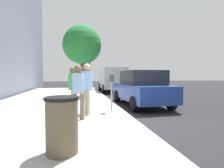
% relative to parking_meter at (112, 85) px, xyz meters
% --- Properties ---
extents(ground_plane, '(80.00, 80.00, 0.00)m').
position_rel_parking_meter_xyz_m(ground_plane, '(-0.75, -0.52, -1.17)').
color(ground_plane, '#232326').
rests_on(ground_plane, ground).
extents(sidewalk_slab, '(28.00, 6.00, 0.15)m').
position_rel_parking_meter_xyz_m(sidewalk_slab, '(-0.75, 2.48, -1.09)').
color(sidewalk_slab, '#B7B2A8').
rests_on(sidewalk_slab, ground_plane).
extents(parking_meter, '(0.36, 0.12, 1.41)m').
position_rel_parking_meter_xyz_m(parking_meter, '(0.00, 0.00, 0.00)').
color(parking_meter, gray).
rests_on(parking_meter, sidewalk_slab).
extents(pedestrian_at_meter, '(0.54, 0.39, 1.80)m').
position_rel_parking_meter_xyz_m(pedestrian_at_meter, '(-0.29, 0.95, 0.05)').
color(pedestrian_at_meter, tan).
rests_on(pedestrian_at_meter, sidewalk_slab).
extents(pedestrian_bystander, '(0.44, 0.38, 1.71)m').
position_rel_parking_meter_xyz_m(pedestrian_bystander, '(-0.92, 1.26, -0.01)').
color(pedestrian_bystander, '#726656').
rests_on(pedestrian_bystander, sidewalk_slab).
extents(parking_officer, '(0.52, 0.37, 1.71)m').
position_rel_parking_meter_xyz_m(parking_officer, '(0.49, 1.46, -0.01)').
color(parking_officer, tan).
rests_on(parking_officer, sidewalk_slab).
extents(parked_sedan_near, '(4.45, 2.08, 1.77)m').
position_rel_parking_meter_xyz_m(parked_sedan_near, '(1.79, -1.87, -0.27)').
color(parked_sedan_near, navy).
rests_on(parked_sedan_near, ground_plane).
extents(parked_van_far, '(5.25, 2.23, 2.18)m').
position_rel_parking_meter_xyz_m(parked_van_far, '(9.67, -1.87, 0.09)').
color(parked_van_far, silver).
rests_on(parked_van_far, ground_plane).
extents(street_tree, '(2.59, 2.59, 4.74)m').
position_rel_parking_meter_xyz_m(street_tree, '(5.43, 0.97, 2.39)').
color(street_tree, brown).
rests_on(street_tree, sidewalk_slab).
extents(traffic_signal, '(0.24, 0.44, 3.60)m').
position_rel_parking_meter_xyz_m(traffic_signal, '(9.50, 0.12, 1.41)').
color(traffic_signal, black).
rests_on(traffic_signal, sidewalk_slab).
extents(trash_bin, '(0.59, 0.59, 1.01)m').
position_rel_parking_meter_xyz_m(trash_bin, '(-3.41, 1.55, -0.51)').
color(trash_bin, brown).
rests_on(trash_bin, sidewalk_slab).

